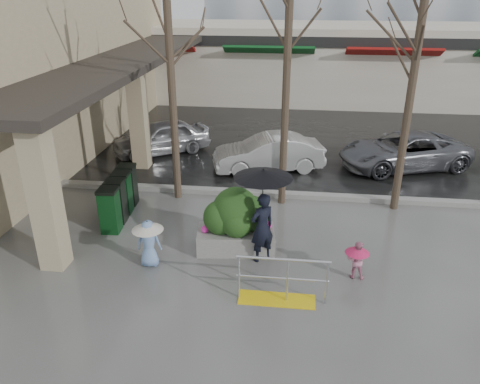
% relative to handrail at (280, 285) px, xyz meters
% --- Properties ---
extents(ground, '(120.00, 120.00, 0.00)m').
position_rel_handrail_xyz_m(ground, '(-1.36, 1.20, -0.38)').
color(ground, '#51514F').
rests_on(ground, ground).
extents(street_asphalt, '(120.00, 36.00, 0.01)m').
position_rel_handrail_xyz_m(street_asphalt, '(-1.36, 23.20, -0.37)').
color(street_asphalt, black).
rests_on(street_asphalt, ground).
extents(curb, '(120.00, 0.30, 0.15)m').
position_rel_handrail_xyz_m(curb, '(-1.36, 5.20, -0.30)').
color(curb, gray).
rests_on(curb, ground).
extents(near_building, '(6.00, 18.00, 8.00)m').
position_rel_handrail_xyz_m(near_building, '(-10.36, 9.20, 3.62)').
color(near_building, tan).
rests_on(near_building, ground).
extents(canopy_slab, '(2.80, 18.00, 0.25)m').
position_rel_handrail_xyz_m(canopy_slab, '(-6.16, 9.20, 3.25)').
color(canopy_slab, '#2D2823').
rests_on(canopy_slab, pillar_front).
extents(pillar_front, '(0.55, 0.55, 3.50)m').
position_rel_handrail_xyz_m(pillar_front, '(-5.26, 0.70, 1.37)').
color(pillar_front, tan).
rests_on(pillar_front, ground).
extents(pillar_back, '(0.55, 0.55, 3.50)m').
position_rel_handrail_xyz_m(pillar_back, '(-5.26, 7.20, 1.37)').
color(pillar_back, tan).
rests_on(pillar_back, ground).
extents(storefront_row, '(34.00, 6.74, 4.00)m').
position_rel_handrail_xyz_m(storefront_row, '(0.64, 19.17, 1.64)').
color(storefront_row, beige).
rests_on(storefront_row, ground).
extents(handrail, '(1.90, 0.50, 1.03)m').
position_rel_handrail_xyz_m(handrail, '(0.00, 0.00, 0.00)').
color(handrail, yellow).
rests_on(handrail, ground).
extents(tree_west, '(3.20, 3.20, 6.80)m').
position_rel_handrail_xyz_m(tree_west, '(-3.36, 4.80, 4.71)').
color(tree_west, '#382B21').
rests_on(tree_west, ground).
extents(tree_midwest, '(3.20, 3.20, 7.00)m').
position_rel_handrail_xyz_m(tree_midwest, '(-0.16, 4.80, 4.86)').
color(tree_midwest, '#382B21').
rests_on(tree_midwest, ground).
extents(tree_mideast, '(3.20, 3.20, 6.50)m').
position_rel_handrail_xyz_m(tree_mideast, '(3.14, 4.80, 4.48)').
color(tree_mideast, '#382B21').
rests_on(tree_mideast, ground).
extents(woman, '(1.34, 1.34, 2.34)m').
position_rel_handrail_xyz_m(woman, '(-0.51, 1.54, 1.05)').
color(woman, black).
rests_on(woman, ground).
extents(child_pink, '(0.54, 0.54, 0.90)m').
position_rel_handrail_xyz_m(child_pink, '(1.64, 1.06, 0.15)').
color(child_pink, pink).
rests_on(child_pink, ground).
extents(child_blue, '(0.73, 0.73, 1.16)m').
position_rel_handrail_xyz_m(child_blue, '(-3.08, 0.98, 0.33)').
color(child_blue, '#7193C9').
rests_on(child_blue, ground).
extents(planter, '(1.98, 1.18, 1.65)m').
position_rel_handrail_xyz_m(planter, '(-1.17, 1.96, 0.41)').
color(planter, slate).
rests_on(planter, ground).
extents(news_boxes, '(0.64, 2.23, 1.23)m').
position_rel_handrail_xyz_m(news_boxes, '(-4.64, 3.29, 0.24)').
color(news_boxes, '#0D3D17').
rests_on(news_boxes, ground).
extents(car_a, '(3.90, 3.30, 1.26)m').
position_rel_handrail_xyz_m(car_a, '(-4.97, 8.75, 0.25)').
color(car_a, '#B6B7BB').
rests_on(car_a, ground).
extents(car_b, '(4.04, 2.31, 1.26)m').
position_rel_handrail_xyz_m(car_b, '(-0.75, 7.42, 0.25)').
color(car_b, silver).
rests_on(car_b, ground).
extents(car_c, '(4.96, 3.39, 1.26)m').
position_rel_handrail_xyz_m(car_c, '(4.00, 8.24, 0.25)').
color(car_c, slate).
rests_on(car_c, ground).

